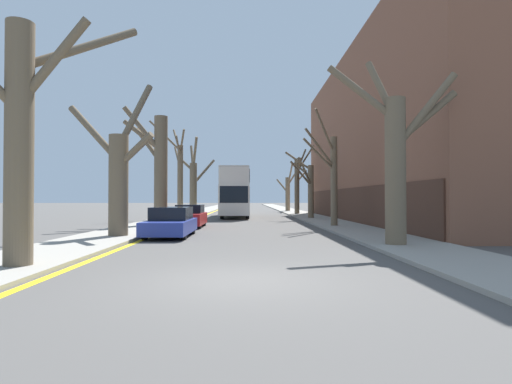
{
  "coord_description": "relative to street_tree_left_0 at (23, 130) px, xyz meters",
  "views": [
    {
      "loc": [
        0.16,
        -8.55,
        1.75
      ],
      "look_at": [
        0.84,
        23.42,
        2.27
      ],
      "focal_mm": 28.0,
      "sensor_mm": 36.0,
      "label": 1
    }
  ],
  "objects": [
    {
      "name": "street_tree_right_1",
      "position": [
        10.64,
        14.05,
        -0.31
      ],
      "size": [
        2.26,
        1.86,
        6.95
      ],
      "color": "brown",
      "rests_on": "ground"
    },
    {
      "name": "street_tree_right_0",
      "position": [
        10.85,
        4.22,
        -0.24
      ],
      "size": [
        4.5,
        1.98,
        7.01
      ],
      "color": "brown",
      "rests_on": "ground"
    },
    {
      "name": "parked_car_1",
      "position": [
        2.03,
        14.47,
        -2.78
      ],
      "size": [
        1.71,
        4.11,
        1.36
      ],
      "color": "maroon",
      "rests_on": "ground"
    },
    {
      "name": "sidewalk_left",
      "position": [
        -0.62,
        48.64,
        -3.37
      ],
      "size": [
        3.12,
        120.0,
        0.12
      ],
      "primitive_type": "cube",
      "color": "gray",
      "rests_on": "ground"
    },
    {
      "name": "street_tree_left_0",
      "position": [
        0.0,
        0.0,
        0.0
      ],
      "size": [
        4.18,
        4.04,
        7.01
      ],
      "color": "brown",
      "rests_on": "ground"
    },
    {
      "name": "street_tree_right_4",
      "position": [
        10.97,
        43.15,
        -0.68
      ],
      "size": [
        3.59,
        3.14,
        6.65
      ],
      "color": "brown",
      "rests_on": "ground"
    },
    {
      "name": "street_tree_left_2",
      "position": [
        -0.18,
        15.79,
        0.41
      ],
      "size": [
        2.9,
        3.07,
        7.49
      ],
      "color": "brown",
      "rests_on": "ground"
    },
    {
      "name": "street_tree_right_2",
      "position": [
        10.71,
        23.58,
        -0.7
      ],
      "size": [
        2.4,
        2.77,
        5.79
      ],
      "color": "brown",
      "rests_on": "ground"
    },
    {
      "name": "street_tree_right_3",
      "position": [
        10.94,
        32.75,
        0.06
      ],
      "size": [
        2.01,
        3.75,
        7.39
      ],
      "color": "brown",
      "rests_on": "ground"
    },
    {
      "name": "building_facade_right",
      "position": [
        17.93,
        20.38,
        2.95
      ],
      "size": [
        10.08,
        31.75,
        12.8
      ],
      "color": "brown",
      "rests_on": "ground"
    },
    {
      "name": "street_tree_left_3",
      "position": [
        -0.2,
        23.61,
        0.36
      ],
      "size": [
        3.13,
        3.7,
        8.22
      ],
      "color": "brown",
      "rests_on": "ground"
    },
    {
      "name": "kerb_line_stripe",
      "position": [
        1.12,
        48.64,
        -3.43
      ],
      "size": [
        0.24,
        120.0,
        0.01
      ],
      "primitive_type": "cube",
      "color": "yellow",
      "rests_on": "ground"
    },
    {
      "name": "parked_car_0",
      "position": [
        2.03,
        8.46,
        -2.79
      ],
      "size": [
        1.87,
        4.48,
        1.35
      ],
      "color": "navy",
      "rests_on": "ground"
    },
    {
      "name": "sidewalk_right",
      "position": [
        11.38,
        48.64,
        -3.37
      ],
      "size": [
        3.12,
        120.0,
        0.12
      ],
      "primitive_type": "cube",
      "color": "gray",
      "rests_on": "ground"
    },
    {
      "name": "street_tree_left_4",
      "position": [
        -0.04,
        31.58,
        -0.09
      ],
      "size": [
        3.6,
        3.38,
        8.0
      ],
      "color": "brown",
      "rests_on": "ground"
    },
    {
      "name": "street_tree_left_1",
      "position": [
        -0.16,
        7.84,
        -0.65
      ],
      "size": [
        4.23,
        2.62,
        7.23
      ],
      "color": "brown",
      "rests_on": "ground"
    },
    {
      "name": "ground_plane",
      "position": [
        5.38,
        -1.36,
        -3.43
      ],
      "size": [
        300.0,
        300.0,
        0.0
      ],
      "primitive_type": "plane",
      "color": "#4C4947"
    },
    {
      "name": "double_decker_bus",
      "position": [
        4.45,
        27.87,
        -0.93
      ],
      "size": [
        2.57,
        11.63,
        4.42
      ],
      "color": "silver",
      "rests_on": "ground"
    }
  ]
}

